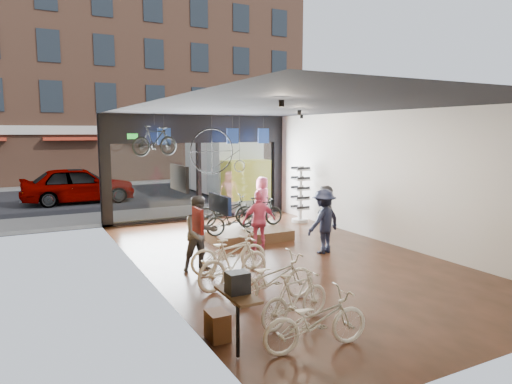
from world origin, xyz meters
TOP-DOWN VIEW (x-y plane):
  - ground_plane at (0.00, 0.00)m, footprint 7.00×12.00m
  - ceiling at (0.00, 0.00)m, footprint 7.00×12.00m
  - wall_left at (-3.52, 0.00)m, footprint 0.04×12.00m
  - wall_right at (3.52, 0.00)m, footprint 0.04×12.00m
  - wall_back at (0.00, -6.02)m, footprint 7.00×0.04m
  - storefront at (0.00, 6.00)m, footprint 7.00×0.26m
  - exit_sign at (-2.40, 5.88)m, footprint 0.35×0.06m
  - street_road at (0.00, 15.00)m, footprint 30.00×18.00m
  - sidewalk_near at (0.00, 7.20)m, footprint 30.00×2.40m
  - sidewalk_far at (0.00, 19.00)m, footprint 30.00×2.00m
  - opposite_building at (0.00, 21.50)m, footprint 26.00×5.00m
  - street_car at (-3.54, 12.00)m, footprint 4.86×1.95m
  - box_truck at (3.50, 11.00)m, footprint 2.32×6.96m
  - floor_bike_0 at (-2.12, -4.57)m, footprint 1.75×0.77m
  - floor_bike_1 at (-1.91, -3.69)m, footprint 1.56×0.73m
  - floor_bike_2 at (-1.77, -2.65)m, footprint 1.80×0.65m
  - floor_bike_3 at (-2.06, -1.55)m, footprint 1.83×0.86m
  - floor_bike_4 at (-1.74, -0.59)m, footprint 1.84×0.74m
  - display_platform at (0.07, 2.24)m, footprint 2.40×1.80m
  - display_bike_left at (-0.58, 1.68)m, footprint 1.68×0.75m
  - display_bike_mid at (0.65, 2.35)m, footprint 1.53×0.45m
  - display_bike_right at (-0.28, 2.88)m, footprint 1.93×0.98m
  - customer_1 at (-2.25, -0.14)m, footprint 0.87×0.69m
  - customer_2 at (-0.17, 0.89)m, footprint 0.99×0.52m
  - customer_3 at (1.20, -0.17)m, footprint 1.23×0.89m
  - customer_4 at (1.87, 4.51)m, footprint 0.92×0.78m
  - customer_5 at (2.37, 1.36)m, footprint 1.26×1.46m
  - sunglasses_rack at (2.95, 3.68)m, footprint 0.69×0.61m
  - wall_merch at (-3.38, -3.50)m, footprint 0.40×2.40m
  - penny_farthing at (0.26, 4.50)m, footprint 1.95×0.06m
  - hung_bike at (-2.08, 4.20)m, footprint 1.64×0.88m
  - jersey_left at (-1.49, 5.20)m, footprint 0.45×0.03m
  - jersey_mid at (1.02, 5.20)m, footprint 0.45×0.03m
  - jersey_right at (2.28, 5.20)m, footprint 0.45×0.03m

SIDE VIEW (x-z plane):
  - ground_plane at x=0.00m, z-range -0.04..0.00m
  - street_road at x=0.00m, z-range -0.02..0.00m
  - sidewalk_near at x=0.00m, z-range 0.00..0.12m
  - sidewalk_far at x=0.00m, z-range 0.00..0.12m
  - display_platform at x=0.07m, z-range 0.00..0.30m
  - floor_bike_0 at x=-2.12m, z-range 0.00..0.89m
  - floor_bike_1 at x=-1.91m, z-range 0.00..0.90m
  - floor_bike_2 at x=-1.77m, z-range 0.00..0.94m
  - floor_bike_4 at x=-1.74m, z-range 0.00..0.95m
  - floor_bike_3 at x=-2.06m, z-range 0.00..1.06m
  - display_bike_left at x=-0.58m, z-range 0.30..1.15m
  - display_bike_mid at x=0.65m, z-range 0.30..1.22m
  - display_bike_right at x=-0.28m, z-range 0.30..1.27m
  - customer_5 at x=2.37m, z-range 0.00..1.59m
  - customer_4 at x=1.87m, z-range 0.00..1.60m
  - customer_2 at x=-0.17m, z-range 0.00..1.61m
  - street_car at x=-3.54m, z-range 0.00..1.65m
  - customer_3 at x=1.20m, z-range 0.00..1.71m
  - customer_1 at x=-2.25m, z-range 0.00..1.76m
  - sunglasses_rack at x=2.95m, z-range 0.00..2.00m
  - wall_merch at x=-3.38m, z-range 0.00..2.60m
  - box_truck at x=3.50m, z-range 0.00..2.74m
  - wall_left at x=-3.52m, z-range 0.00..3.80m
  - wall_right at x=3.52m, z-range 0.00..3.80m
  - wall_back at x=0.00m, z-range 0.00..3.80m
  - storefront at x=0.00m, z-range 0.00..3.80m
  - penny_farthing at x=0.26m, z-range 1.72..3.28m
  - hung_bike at x=-2.08m, z-range 2.45..3.40m
  - exit_sign at x=-2.40m, z-range 2.96..3.14m
  - jersey_left at x=-1.49m, z-range 2.77..3.32m
  - jersey_mid at x=1.02m, z-range 2.77..3.32m
  - jersey_right at x=2.28m, z-range 2.77..3.32m
  - ceiling at x=0.00m, z-range 3.80..3.84m
  - opposite_building at x=0.00m, z-range 0.00..14.00m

